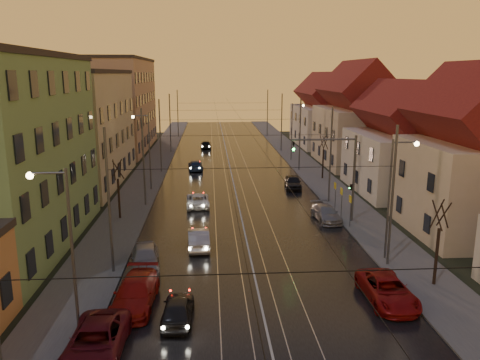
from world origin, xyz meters
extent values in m
plane|color=black|center=(0.00, 0.00, 0.00)|extent=(160.00, 160.00, 0.00)
cube|color=black|center=(0.00, 40.00, 0.02)|extent=(16.00, 120.00, 0.04)
cube|color=#4C4C4C|center=(-10.00, 40.00, 0.07)|extent=(4.00, 120.00, 0.15)
cube|color=#4C4C4C|center=(10.00, 40.00, 0.07)|extent=(4.00, 120.00, 0.15)
cube|color=gray|center=(-2.20, 40.00, 0.06)|extent=(0.06, 120.00, 0.03)
cube|color=gray|center=(-0.77, 40.00, 0.06)|extent=(0.06, 120.00, 0.03)
cube|color=gray|center=(0.77, 40.00, 0.06)|extent=(0.06, 120.00, 0.03)
cube|color=gray|center=(2.20, 40.00, 0.06)|extent=(0.06, 120.00, 0.03)
cube|color=tan|center=(-17.50, 34.00, 6.00)|extent=(10.00, 20.00, 12.00)
cube|color=tan|center=(-17.50, 58.00, 7.00)|extent=(10.00, 24.00, 14.00)
cube|color=#B4A88A|center=(17.00, 15.00, 3.50)|extent=(8.50, 10.00, 7.00)
pyramid|color=#5D1518|center=(17.00, 15.00, 8.90)|extent=(8.67, 10.20, 3.80)
cube|color=beige|center=(17.00, 28.00, 3.00)|extent=(9.00, 12.00, 6.00)
pyramid|color=#5D1518|center=(17.00, 28.00, 7.60)|extent=(9.18, 12.24, 3.20)
cube|color=#B4A88A|center=(17.00, 43.00, 3.75)|extent=(9.00, 14.00, 7.50)
pyramid|color=#5D1518|center=(17.00, 43.00, 9.50)|extent=(9.18, 14.28, 4.00)
cube|color=beige|center=(17.00, 61.00, 3.25)|extent=(9.00, 16.00, 6.50)
pyramid|color=#5D1518|center=(17.00, 61.00, 8.25)|extent=(9.18, 16.32, 3.50)
cylinder|color=#595B60|center=(-8.60, 9.00, 4.50)|extent=(0.16, 0.16, 9.00)
cylinder|color=#595B60|center=(8.60, 9.00, 4.50)|extent=(0.16, 0.16, 9.00)
cylinder|color=#595B60|center=(-8.60, 24.00, 4.50)|extent=(0.16, 0.16, 9.00)
cylinder|color=#595B60|center=(8.60, 24.00, 4.50)|extent=(0.16, 0.16, 9.00)
cylinder|color=#595B60|center=(-8.60, 39.00, 4.50)|extent=(0.16, 0.16, 9.00)
cylinder|color=#595B60|center=(8.60, 39.00, 4.50)|extent=(0.16, 0.16, 9.00)
cylinder|color=#595B60|center=(-8.60, 54.00, 4.50)|extent=(0.16, 0.16, 9.00)
cylinder|color=#595B60|center=(8.60, 54.00, 4.50)|extent=(0.16, 0.16, 9.00)
cylinder|color=#595B60|center=(-8.60, 72.00, 4.50)|extent=(0.16, 0.16, 9.00)
cylinder|color=#595B60|center=(8.60, 72.00, 4.50)|extent=(0.16, 0.16, 9.00)
cylinder|color=#595B60|center=(-8.80, 2.00, 4.00)|extent=(0.14, 0.14, 8.00)
cylinder|color=#595B60|center=(-9.60, 2.00, 7.80)|extent=(1.60, 0.10, 0.10)
sphere|color=#FFD88C|center=(-10.32, 2.00, 7.70)|extent=(0.32, 0.32, 0.32)
cylinder|color=#595B60|center=(8.80, 10.00, 4.00)|extent=(0.14, 0.14, 8.00)
cylinder|color=#595B60|center=(9.60, 10.00, 7.80)|extent=(1.60, 0.10, 0.10)
sphere|color=#FFD88C|center=(10.32, 10.00, 7.70)|extent=(0.32, 0.32, 0.32)
cylinder|color=#595B60|center=(-8.80, 30.00, 4.00)|extent=(0.14, 0.14, 8.00)
cylinder|color=#595B60|center=(-9.60, 30.00, 7.80)|extent=(1.60, 0.10, 0.10)
sphere|color=#FFD88C|center=(-10.32, 30.00, 7.70)|extent=(0.32, 0.32, 0.32)
cylinder|color=#595B60|center=(8.80, 46.00, 4.00)|extent=(0.14, 0.14, 8.00)
cylinder|color=#595B60|center=(9.60, 46.00, 7.80)|extent=(1.60, 0.10, 0.10)
sphere|color=#FFD88C|center=(10.32, 46.00, 7.70)|extent=(0.32, 0.32, 0.32)
cylinder|color=#595B60|center=(9.00, 18.00, 3.60)|extent=(0.20, 0.20, 7.20)
cylinder|color=#595B60|center=(6.40, 18.00, 6.90)|extent=(5.20, 0.14, 0.14)
imported|color=black|center=(4.00, 18.00, 6.30)|extent=(0.15, 0.18, 0.90)
sphere|color=#19FF3F|center=(4.00, 17.88, 6.15)|extent=(0.20, 0.20, 0.20)
cylinder|color=black|center=(-10.20, 20.00, 1.75)|extent=(0.18, 0.18, 3.50)
cylinder|color=black|center=(-9.97, 20.09, 4.30)|extent=(0.37, 0.92, 1.61)
cylinder|color=black|center=(-10.29, 20.23, 4.30)|extent=(0.91, 0.40, 1.61)
cylinder|color=black|center=(-10.43, 19.91, 4.30)|extent=(0.37, 0.92, 1.61)
cylinder|color=black|center=(-10.07, 19.78, 4.30)|extent=(0.84, 0.54, 1.62)
cylinder|color=black|center=(10.20, 6.00, 1.75)|extent=(0.18, 0.18, 3.50)
cylinder|color=black|center=(10.43, 6.09, 4.30)|extent=(0.37, 0.92, 1.61)
cylinder|color=black|center=(10.11, 6.23, 4.30)|extent=(0.91, 0.40, 1.61)
cylinder|color=black|center=(9.97, 5.91, 4.30)|extent=(0.37, 0.92, 1.61)
cylinder|color=black|center=(10.32, 5.78, 4.30)|extent=(0.84, 0.54, 1.62)
cylinder|color=black|center=(10.40, 34.00, 1.75)|extent=(0.18, 0.18, 3.50)
cylinder|color=black|center=(10.63, 34.09, 4.30)|extent=(0.37, 0.92, 1.61)
cylinder|color=black|center=(10.31, 34.23, 4.30)|extent=(0.91, 0.40, 1.61)
cylinder|color=black|center=(10.17, 33.91, 4.30)|extent=(0.37, 0.92, 1.61)
cylinder|color=black|center=(10.53, 33.78, 4.30)|extent=(0.84, 0.54, 1.62)
imported|color=black|center=(-4.27, 3.07, 0.63)|extent=(1.62, 3.75, 1.26)
imported|color=#A8A9AE|center=(-3.47, 13.06, 0.68)|extent=(1.68, 4.22, 1.36)
imported|color=white|center=(-3.76, 23.54, 0.61)|extent=(2.22, 4.50, 1.23)
imported|color=#172746|center=(-4.43, 40.21, 0.62)|extent=(2.06, 4.39, 1.24)
imported|color=black|center=(-3.24, 57.48, 0.68)|extent=(1.78, 4.06, 1.36)
imported|color=#540E17|center=(-7.60, 0.23, 0.71)|extent=(2.39, 5.13, 1.42)
imported|color=maroon|center=(-6.60, 4.78, 0.73)|extent=(2.25, 5.11, 1.46)
imported|color=gray|center=(-6.72, 9.63, 0.73)|extent=(2.27, 4.49, 1.47)
imported|color=maroon|center=(6.78, 4.34, 0.68)|extent=(2.29, 4.89, 1.35)
imported|color=gray|center=(7.01, 18.63, 0.62)|extent=(2.08, 4.42, 1.25)
imported|color=black|center=(6.20, 29.84, 0.70)|extent=(2.02, 4.25, 1.40)
camera|label=1|loc=(-2.58, -18.15, 11.98)|focal=35.00mm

